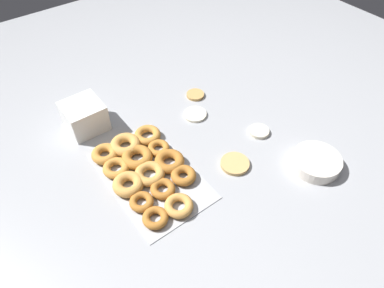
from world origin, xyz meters
TOP-DOWN VIEW (x-y plane):
  - ground_plane at (0.00, 0.00)m, footprint 3.00×3.00m
  - pancake_0 at (0.16, 0.02)m, footprint 0.11×0.11m
  - pancake_1 at (0.09, 0.21)m, footprint 0.08×0.08m
  - pancake_2 at (-0.26, 0.15)m, footprint 0.08×0.08m
  - pancake_3 at (-0.15, 0.07)m, footprint 0.10×0.10m
  - donut_tray at (-0.01, -0.27)m, footprint 0.46×0.29m
  - batter_bowl at (0.34, 0.25)m, footprint 0.18×0.18m
  - container_stack at (-0.37, -0.34)m, footprint 0.15×0.15m

SIDE VIEW (x-z plane):
  - ground_plane at x=0.00m, z-range 0.00..0.00m
  - pancake_3 at x=-0.15m, z-range 0.00..0.01m
  - pancake_2 at x=-0.26m, z-range 0.00..0.01m
  - pancake_0 at x=0.16m, z-range 0.00..0.01m
  - pancake_1 at x=0.09m, z-range 0.00..0.02m
  - donut_tray at x=-0.01m, z-range 0.00..0.04m
  - batter_bowl at x=0.34m, z-range 0.00..0.05m
  - container_stack at x=-0.37m, z-range 0.00..0.12m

